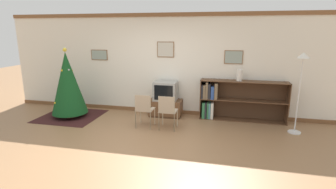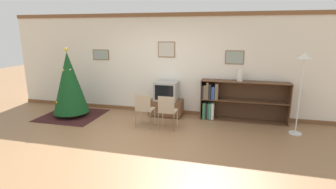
# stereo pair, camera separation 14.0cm
# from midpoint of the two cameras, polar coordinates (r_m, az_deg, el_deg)

# --- Properties ---
(ground_plane) EXTENTS (24.00, 24.00, 0.00)m
(ground_plane) POSITION_cam_midpoint_polar(r_m,az_deg,el_deg) (5.43, -6.18, -10.81)
(ground_plane) COLOR #936B47
(wall_back) EXTENTS (9.13, 0.11, 2.70)m
(wall_back) POSITION_cam_midpoint_polar(r_m,az_deg,el_deg) (7.16, -0.14, 6.56)
(wall_back) COLOR silver
(wall_back) RESTS_ON ground_plane
(area_rug) EXTENTS (1.54, 1.45, 0.01)m
(area_rug) POSITION_cam_midpoint_polar(r_m,az_deg,el_deg) (7.57, -19.62, -4.31)
(area_rug) COLOR #381919
(area_rug) RESTS_ON ground_plane
(christmas_tree) EXTENTS (0.92, 0.92, 1.82)m
(christmas_tree) POSITION_cam_midpoint_polar(r_m,az_deg,el_deg) (7.36, -20.18, 2.41)
(christmas_tree) COLOR maroon
(christmas_tree) RESTS_ON area_rug
(tv_console) EXTENTS (0.86, 0.49, 0.44)m
(tv_console) POSITION_cam_midpoint_polar(r_m,az_deg,el_deg) (7.07, 0.19, -2.90)
(tv_console) COLOR #4C311E
(tv_console) RESTS_ON ground_plane
(television) EXTENTS (0.60, 0.48, 0.50)m
(television) POSITION_cam_midpoint_polar(r_m,az_deg,el_deg) (6.94, 0.19, 0.80)
(television) COLOR #9E9E99
(television) RESTS_ON tv_console
(folding_chair_left) EXTENTS (0.40, 0.40, 0.82)m
(folding_chair_left) POSITION_cam_midpoint_polar(r_m,az_deg,el_deg) (6.16, -4.60, -3.05)
(folding_chair_left) COLOR tan
(folding_chair_left) RESTS_ON ground_plane
(folding_chair_right) EXTENTS (0.40, 0.40, 0.82)m
(folding_chair_right) POSITION_cam_midpoint_polar(r_m,az_deg,el_deg) (6.00, 0.49, -3.44)
(folding_chair_right) COLOR tan
(folding_chair_right) RESTS_ON ground_plane
(bookshelf) EXTENTS (2.15, 0.36, 1.03)m
(bookshelf) POSITION_cam_midpoint_polar(r_m,az_deg,el_deg) (6.88, 13.61, -1.28)
(bookshelf) COLOR brown
(bookshelf) RESTS_ON ground_plane
(vase) EXTENTS (0.14, 0.14, 0.29)m
(vase) POSITION_cam_midpoint_polar(r_m,az_deg,el_deg) (6.73, 16.01, 4.04)
(vase) COLOR silver
(vase) RESTS_ON bookshelf
(standing_lamp) EXTENTS (0.28, 0.28, 1.80)m
(standing_lamp) POSITION_cam_midpoint_polar(r_m,az_deg,el_deg) (6.27, 27.81, 4.23)
(standing_lamp) COLOR silver
(standing_lamp) RESTS_ON ground_plane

